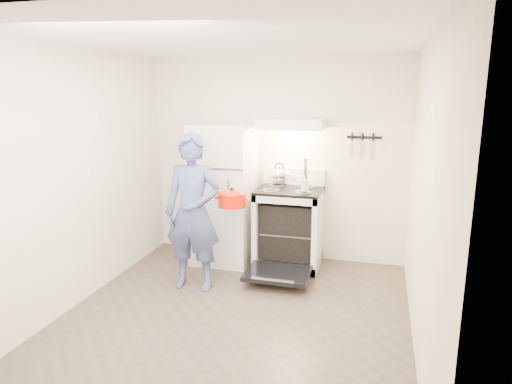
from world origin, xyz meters
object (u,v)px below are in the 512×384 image
at_px(stove_body, 289,229).
at_px(tea_kettle, 279,174).
at_px(person, 193,213).
at_px(refrigerator, 224,194).
at_px(dutch_oven, 232,200).

bearing_deg(stove_body, tea_kettle, 130.19).
bearing_deg(person, refrigerator, 85.30).
relative_size(stove_body, tea_kettle, 3.34).
xyz_separation_m(refrigerator, tea_kettle, (0.64, 0.22, 0.24)).
height_order(refrigerator, tea_kettle, refrigerator).
relative_size(stove_body, person, 0.55).
height_order(person, dutch_oven, person).
bearing_deg(tea_kettle, stove_body, -49.81).
bearing_deg(refrigerator, person, -92.76).
distance_m(refrigerator, person, 0.87).
bearing_deg(refrigerator, stove_body, 1.77).
relative_size(person, dutch_oven, 4.53).
relative_size(refrigerator, person, 1.02).
bearing_deg(tea_kettle, refrigerator, -160.74).
bearing_deg(stove_body, person, -133.59).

